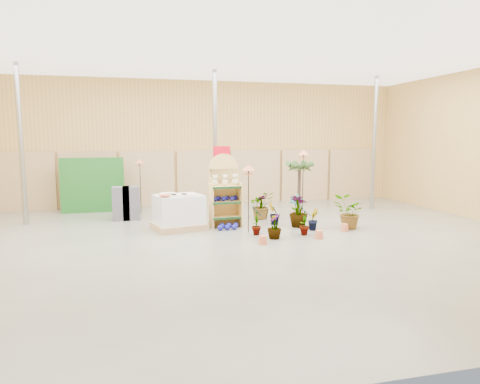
# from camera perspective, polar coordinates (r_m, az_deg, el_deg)

# --- Properties ---
(room) EXTENTS (15.20, 12.10, 4.70)m
(room) POSITION_cam_1_polar(r_m,az_deg,el_deg) (10.78, -0.80, 5.98)
(room) COLOR #636256
(room) RESTS_ON ground
(display_shelf) EXTENTS (0.87, 0.58, 2.01)m
(display_shelf) POSITION_cam_1_polar(r_m,az_deg,el_deg) (11.88, -2.09, -0.16)
(display_shelf) COLOR tan
(display_shelf) RESTS_ON ground
(teddy_bears) EXTENTS (0.74, 0.19, 0.31)m
(teddy_bears) POSITION_cam_1_polar(r_m,az_deg,el_deg) (11.75, -1.90, 1.50)
(teddy_bears) COLOR beige
(teddy_bears) RESTS_ON display_shelf
(gazing_balls_shelf) EXTENTS (0.74, 0.25, 0.14)m
(gazing_balls_shelf) POSITION_cam_1_polar(r_m,az_deg,el_deg) (11.79, -1.97, -0.85)
(gazing_balls_shelf) COLOR navy
(gazing_balls_shelf) RESTS_ON display_shelf
(gazing_balls_floor) EXTENTS (0.63, 0.39, 0.15)m
(gazing_balls_floor) POSITION_cam_1_polar(r_m,az_deg,el_deg) (11.57, -1.61, -4.62)
(gazing_balls_floor) COLOR navy
(gazing_balls_floor) RESTS_ON ground
(pallet_stack) EXTENTS (1.53, 1.37, 0.97)m
(pallet_stack) POSITION_cam_1_polar(r_m,az_deg,el_deg) (11.63, -8.18, -2.67)
(pallet_stack) COLOR tan
(pallet_stack) RESTS_ON ground
(charcoal_planters) EXTENTS (0.80, 0.50, 1.00)m
(charcoal_planters) POSITION_cam_1_polar(r_m,az_deg,el_deg) (13.27, -14.93, -1.45)
(charcoal_planters) COLOR #39383F
(charcoal_planters) RESTS_ON ground
(trellis_stock) EXTENTS (2.00, 0.30, 1.80)m
(trellis_stock) POSITION_cam_1_polar(r_m,az_deg,el_deg) (14.93, -19.03, 0.89)
(trellis_stock) COLOR #1A5A1B
(trellis_stock) RESTS_ON ground
(offer_sign) EXTENTS (0.50, 0.08, 2.20)m
(offer_sign) POSITION_cam_1_polar(r_m,az_deg,el_deg) (12.85, -2.45, 3.31)
(offer_sign) COLOR gray
(offer_sign) RESTS_ON ground
(bird_table_front) EXTENTS (0.34, 0.34, 1.76)m
(bird_table_front) POSITION_cam_1_polar(r_m,az_deg,el_deg) (10.98, 1.15, 2.97)
(bird_table_front) COLOR black
(bird_table_front) RESTS_ON ground
(bird_table_right) EXTENTS (0.34, 0.34, 2.09)m
(bird_table_right) POSITION_cam_1_polar(r_m,az_deg,el_deg) (12.88, 8.44, 4.91)
(bird_table_right) COLOR black
(bird_table_right) RESTS_ON ground
(bird_table_back) EXTENTS (0.34, 0.34, 1.78)m
(bird_table_back) POSITION_cam_1_polar(r_m,az_deg,el_deg) (14.13, -13.23, 3.81)
(bird_table_back) COLOR black
(bird_table_back) RESTS_ON ground
(palm) EXTENTS (0.70, 0.70, 1.85)m
(palm) POSITION_cam_1_polar(r_m,az_deg,el_deg) (13.27, 7.94, 3.44)
(palm) COLOR #3D2F25
(palm) RESTS_ON ground
(potted_plant_0) EXTENTS (0.31, 0.43, 0.76)m
(potted_plant_0) POSITION_cam_1_polar(r_m,az_deg,el_deg) (10.84, 2.24, -3.78)
(potted_plant_0) COLOR #2E4E21
(potted_plant_0) RESTS_ON ground
(potted_plant_3) EXTENTS (0.71, 0.71, 0.90)m
(potted_plant_3) POSITION_cam_1_polar(r_m,az_deg,el_deg) (11.91, 7.81, -2.50)
(potted_plant_3) COLOR #2E4E21
(potted_plant_3) RESTS_ON ground
(potted_plant_4) EXTENTS (0.48, 0.47, 0.76)m
(potted_plant_4) POSITION_cam_1_polar(r_m,az_deg,el_deg) (12.94, 7.43, -2.01)
(potted_plant_4) COLOR #2E4E21
(potted_plant_4) RESTS_ON ground
(potted_plant_5) EXTENTS (0.44, 0.40, 0.65)m
(potted_plant_5) POSITION_cam_1_polar(r_m,az_deg,el_deg) (12.15, 4.53, -2.85)
(potted_plant_5) COLOR #2E4E21
(potted_plant_5) RESTS_ON ground
(potted_plant_6) EXTENTS (0.87, 0.79, 0.83)m
(potted_plant_6) POSITION_cam_1_polar(r_m,az_deg,el_deg) (12.98, 2.81, -1.78)
(potted_plant_6) COLOR #2E4E21
(potted_plant_6) RESTS_ON ground
(potted_plant_7) EXTENTS (0.39, 0.39, 0.62)m
(potted_plant_7) POSITION_cam_1_polar(r_m,az_deg,el_deg) (10.49, 4.61, -4.57)
(potted_plant_7) COLOR #2E4E21
(potted_plant_7) RESTS_ON ground
(potted_plant_8) EXTENTS (0.38, 0.47, 0.78)m
(potted_plant_8) POSITION_cam_1_polar(r_m,az_deg,el_deg) (10.94, 8.62, -3.70)
(potted_plant_8) COLOR #2E4E21
(potted_plant_8) RESTS_ON ground
(potted_plant_9) EXTENTS (0.39, 0.41, 0.58)m
(potted_plant_9) POSITION_cam_1_polar(r_m,az_deg,el_deg) (11.59, 9.71, -3.60)
(potted_plant_9) COLOR #2E4E21
(potted_plant_9) RESTS_ON ground
(potted_plant_10) EXTENTS (0.98, 0.91, 0.90)m
(potted_plant_10) POSITION_cam_1_polar(r_m,az_deg,el_deg) (11.93, 14.24, -2.65)
(potted_plant_10) COLOR #2E4E21
(potted_plant_10) RESTS_ON ground
(potted_plant_11) EXTENTS (0.57, 0.57, 0.75)m
(potted_plant_11) POSITION_cam_1_polar(r_m,az_deg,el_deg) (13.02, 2.92, -1.94)
(potted_plant_11) COLOR #2E4E21
(potted_plant_11) RESTS_ON ground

